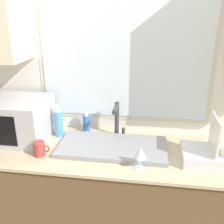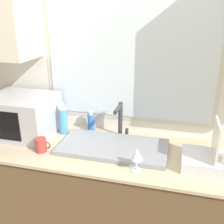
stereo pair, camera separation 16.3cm
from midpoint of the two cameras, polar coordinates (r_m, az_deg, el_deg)
countertop at (r=2.03m, az=3.72°, el=-19.40°), size 2.23×0.65×0.90m
wall_back at (r=1.88m, az=6.19°, el=9.65°), size 6.00×0.38×2.60m
sink_basin at (r=1.77m, az=2.93°, el=-7.66°), size 0.72×0.36×0.03m
faucet at (r=1.88m, az=4.29°, el=-1.23°), size 0.08×0.18×0.26m
microwave at (r=2.03m, az=-17.43°, el=-0.66°), size 0.51×0.40×0.29m
dish_rack at (r=1.70m, az=24.12°, el=-9.56°), size 0.36×0.25×0.29m
spray_bottle at (r=1.96m, az=-8.27°, el=-1.29°), size 0.06×0.06×0.26m
soap_bottle at (r=2.01m, az=-2.27°, el=-2.19°), size 0.05×0.05×0.16m
mug_near_sink at (r=1.77m, az=-12.65°, el=-7.07°), size 0.11×0.07×0.09m
wine_glass at (r=1.52m, az=8.51°, el=-9.28°), size 0.07×0.07×0.15m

